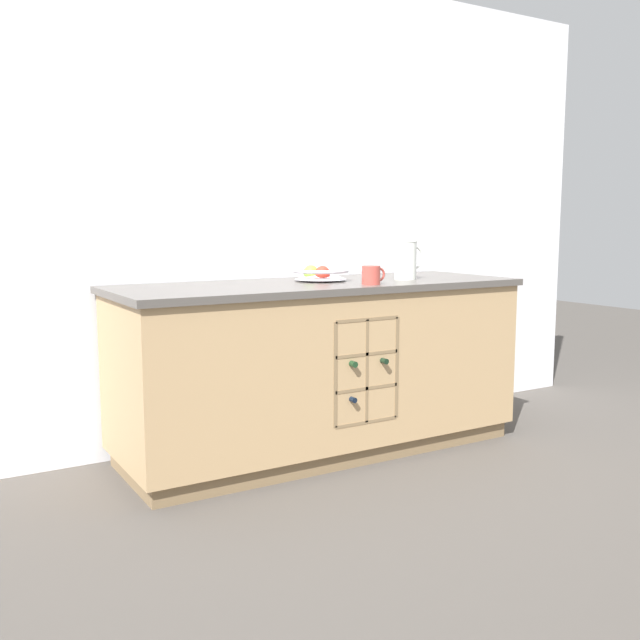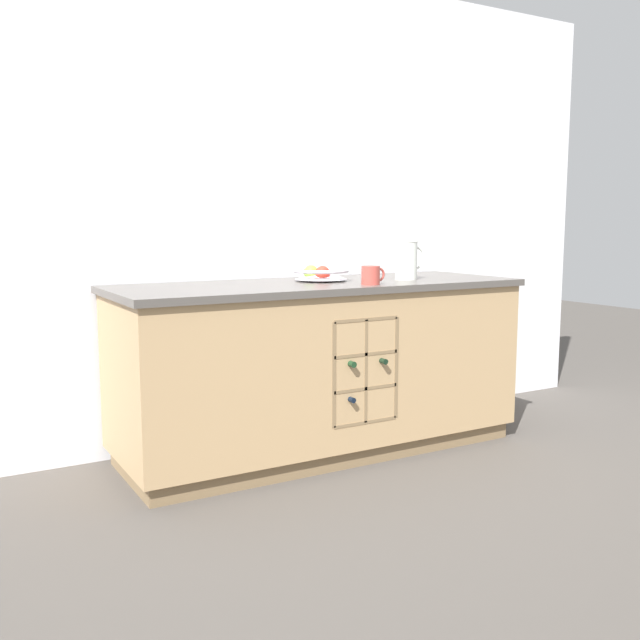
# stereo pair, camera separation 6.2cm
# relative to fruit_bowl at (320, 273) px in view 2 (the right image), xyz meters

# --- Properties ---
(ground_plane) EXTENTS (14.00, 14.00, 0.00)m
(ground_plane) POSITION_rel_fruit_bowl_xyz_m (-0.03, -0.06, -0.93)
(ground_plane) COLOR #4C4742
(back_wall) EXTENTS (4.49, 0.06, 2.55)m
(back_wall) POSITION_rel_fruit_bowl_xyz_m (-0.03, 0.37, 0.34)
(back_wall) COLOR white
(back_wall) RESTS_ON ground_plane
(kitchen_island) EXTENTS (2.13, 0.77, 0.89)m
(kitchen_island) POSITION_rel_fruit_bowl_xyz_m (-0.03, -0.06, -0.48)
(kitchen_island) COLOR olive
(kitchen_island) RESTS_ON ground_plane
(fruit_bowl) EXTENTS (0.30, 0.30, 0.09)m
(fruit_bowl) POSITION_rel_fruit_bowl_xyz_m (0.00, 0.00, 0.00)
(fruit_bowl) COLOR silver
(fruit_bowl) RESTS_ON kitchen_island
(white_pitcher) EXTENTS (0.18, 0.12, 0.21)m
(white_pitcher) POSITION_rel_fruit_bowl_xyz_m (0.46, -0.14, 0.07)
(white_pitcher) COLOR silver
(white_pitcher) RESTS_ON kitchen_island
(ceramic_mug) EXTENTS (0.13, 0.09, 0.09)m
(ceramic_mug) POSITION_rel_fruit_bowl_xyz_m (0.11, -0.31, 0.00)
(ceramic_mug) COLOR #B7473D
(ceramic_mug) RESTS_ON kitchen_island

